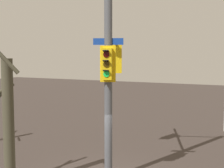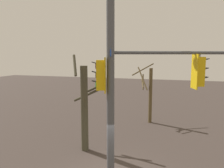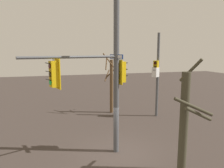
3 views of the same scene
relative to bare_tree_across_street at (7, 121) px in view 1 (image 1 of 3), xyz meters
name	(u,v)px [view 1 (image 1 of 3)]	position (x,y,z in m)	size (l,w,h in m)	color
main_signal_pole_assembly	(107,51)	(-2.74, 2.44, 2.41)	(5.59, 3.13, 9.21)	#4C4F54
bare_tree_across_street	(7,121)	(0.00, 0.00, 0.00)	(1.89, 1.71, 5.14)	#423F2E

